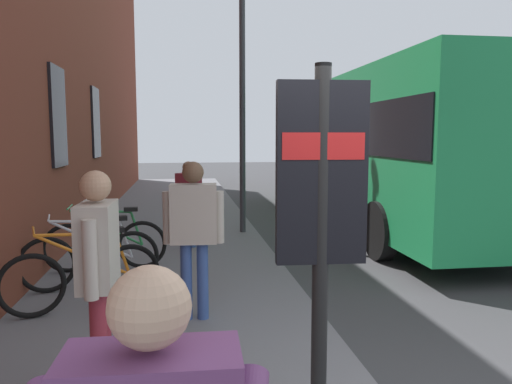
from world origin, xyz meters
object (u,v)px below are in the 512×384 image
Objects in this scene: bicycle_by_door at (83,277)px; street_lamp at (242,72)px; transit_info_sign at (321,199)px; city_bus at (375,143)px; bicycle_leaning_wall at (91,259)px; pedestrian_crossing_street at (194,224)px; bicycle_mid_rack at (106,244)px; pedestrian_by_facade at (98,260)px; pedestrian_near_bus at (189,195)px.

bicycle_by_door is 0.31× the size of street_lamp.
city_bus is (8.25, -3.69, 0.20)m from transit_info_sign.
bicycle_leaning_wall is 1.02× the size of pedestrian_crossing_street.
pedestrian_crossing_street is at bearing -109.26° from bicycle_by_door.
bicycle_by_door is 1.70m from bicycle_mid_rack.
transit_info_sign is 2.50m from pedestrian_crossing_street.
city_bus is 6.10× the size of pedestrian_by_facade.
bicycle_mid_rack is at bearing 30.10° from pedestrian_crossing_street.
pedestrian_crossing_street reaches higher than bicycle_leaning_wall.
pedestrian_crossing_street is 3.53m from pedestrian_near_bus.
transit_info_sign is 1.40× the size of pedestrian_crossing_street.
pedestrian_crossing_street is 1.12× the size of pedestrian_near_bus.
bicycle_by_door is 5.68m from street_lamp.
pedestrian_crossing_street is (2.33, 0.72, -0.56)m from transit_info_sign.
bicycle_mid_rack is at bearing 23.63° from transit_info_sign.
bicycle_by_door is 1.00× the size of pedestrian_crossing_street.
pedestrian_by_facade is (0.87, 1.46, -0.55)m from transit_info_sign.
bicycle_mid_rack is 0.74× the size of transit_info_sign.
bicycle_by_door is at bearing 158.32° from pedestrian_near_bus.
pedestrian_by_facade is 5.05m from pedestrian_near_bus.
street_lamp is (3.47, -2.41, 2.85)m from bicycle_leaning_wall.
bicycle_mid_rack is 4.53m from street_lamp.
pedestrian_by_facade is 1.64m from pedestrian_crossing_street.
street_lamp reaches higher than city_bus.
bicycle_leaning_wall is 1.94m from pedestrian_crossing_street.
pedestrian_by_facade reaches higher than bicycle_mid_rack.
bicycle_mid_rack is 0.32× the size of street_lamp.
transit_info_sign is at bearing -172.97° from pedestrian_near_bus.
pedestrian_near_bus is (1.40, -1.23, 0.54)m from bicycle_mid_rack.
pedestrian_by_facade is at bearing -168.59° from bicycle_leaning_wall.
city_bus is 5.09m from pedestrian_near_bus.
city_bus is 9.03m from pedestrian_by_facade.
street_lamp is (1.22, -1.12, 2.31)m from pedestrian_near_bus.
bicycle_leaning_wall is at bearing 11.41° from pedestrian_by_facade.
pedestrian_near_bus is at bearing -21.68° from bicycle_by_door.
bicycle_by_door is 0.97× the size of bicycle_mid_rack.
pedestrian_crossing_street is (1.46, -0.74, -0.01)m from pedestrian_by_facade.
pedestrian_near_bus is 2.84m from street_lamp.
street_lamp reaches higher than pedestrian_crossing_street.
transit_info_sign is at bearing -144.74° from bicycle_by_door.
bicycle_leaning_wall is at bearing 4.07° from bicycle_by_door.
bicycle_leaning_wall is 0.85m from bicycle_mid_rack.
city_bus reaches higher than pedestrian_crossing_street.
pedestrian_near_bus is (3.53, 0.01, -0.11)m from pedestrian_crossing_street.
city_bus reaches higher than bicycle_mid_rack.
city_bus is 1.91× the size of street_lamp.
city_bus is at bearing -34.94° from pedestrian_by_facade.
pedestrian_by_facade reaches higher than pedestrian_crossing_street.
city_bus reaches higher than bicycle_by_door.
bicycle_mid_rack is 0.17× the size of city_bus.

